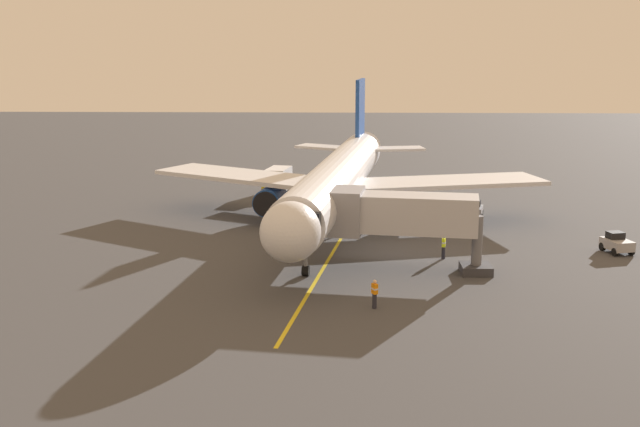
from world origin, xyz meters
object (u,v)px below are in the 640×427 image
at_px(tug_portside, 617,243).
at_px(box_truck_starboard_side, 277,181).
at_px(airplane, 337,180).
at_px(ground_crew_wing_walker, 444,247).
at_px(ground_crew_marshaller, 375,294).
at_px(tug_near_nose, 474,210).
at_px(jet_bridge, 392,215).

bearing_deg(tug_portside, box_truck_starboard_side, -39.27).
xyz_separation_m(airplane, box_truck_starboard_side, (6.15, -14.51, -2.62)).
relative_size(tug_portside, box_truck_starboard_side, 0.53).
bearing_deg(tug_portside, ground_crew_wing_walker, 8.92).
xyz_separation_m(airplane, ground_crew_marshaller, (-2.31, 19.91, -3.12)).
height_order(ground_crew_wing_walker, box_truck_starboard_side, box_truck_starboard_side).
xyz_separation_m(ground_crew_marshaller, tug_near_nose, (-9.60, -24.10, -0.18)).
xyz_separation_m(ground_crew_marshaller, ground_crew_wing_walker, (-5.29, -10.70, 0.00)).
bearing_deg(ground_crew_marshaller, ground_crew_wing_walker, -116.30).
xyz_separation_m(airplane, jet_bridge, (-3.72, 11.93, -0.24)).
distance_m(ground_crew_marshaller, tug_near_nose, 25.94).
bearing_deg(tug_near_nose, box_truck_starboard_side, -29.74).
height_order(jet_bridge, ground_crew_marshaller, jet_bridge).
distance_m(ground_crew_marshaller, box_truck_starboard_side, 35.44).
height_order(airplane, box_truck_starboard_side, airplane).
height_order(tug_near_nose, box_truck_starboard_side, box_truck_starboard_side).
bearing_deg(airplane, ground_crew_marshaller, 96.61).
height_order(airplane, ground_crew_marshaller, airplane).
bearing_deg(ground_crew_wing_walker, tug_portside, -171.08).
relative_size(airplane, tug_portside, 15.49).
bearing_deg(box_truck_starboard_side, ground_crew_marshaller, 103.80).
distance_m(airplane, tug_near_nose, 13.05).
relative_size(jet_bridge, box_truck_starboard_side, 2.36).
distance_m(tug_portside, box_truck_starboard_side, 34.30).
height_order(ground_crew_marshaller, ground_crew_wing_walker, same).
xyz_separation_m(airplane, tug_portside, (-20.40, 7.20, -3.30)).
height_order(jet_bridge, tug_portside, jet_bridge).
bearing_deg(box_truck_starboard_side, jet_bridge, 110.48).
height_order(tug_portside, box_truck_starboard_side, box_truck_starboard_side).
relative_size(ground_crew_marshaller, box_truck_starboard_side, 0.35).
xyz_separation_m(tug_near_nose, tug_portside, (-8.49, 11.39, 0.00)).
bearing_deg(tug_near_nose, ground_crew_marshaller, 68.28).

